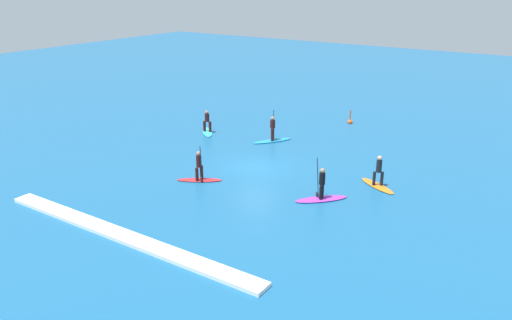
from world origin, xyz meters
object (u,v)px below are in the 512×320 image
surfer_on_purple_board (321,193)px  surfer_on_orange_board (378,179)px  surfer_on_red_board (199,173)px  surfer_on_blue_board (273,135)px  marker_buoy (350,121)px  surfer_on_teal_board (207,127)px

surfer_on_purple_board → surfer_on_orange_board: (1.80, 3.39, 0.08)m
surfer_on_red_board → surfer_on_orange_board: 10.14m
surfer_on_orange_board → surfer_on_blue_board: bearing=-172.5°
surfer_on_red_board → surfer_on_purple_board: 7.24m
surfer_on_blue_board → surfer_on_orange_board: size_ratio=1.11×
surfer_on_purple_board → marker_buoy: surfer_on_purple_board is taller
surfer_on_teal_board → surfer_on_orange_board: 14.91m
surfer_on_blue_board → marker_buoy: bearing=12.3°
marker_buoy → surfer_on_teal_board: bearing=-133.2°
surfer_on_blue_board → surfer_on_orange_board: surfer_on_blue_board is taller
surfer_on_red_board → surfer_on_blue_board: size_ratio=0.86×
surfer_on_teal_board → surfer_on_blue_board: surfer_on_blue_board is taller
surfer_on_purple_board → surfer_on_teal_board: surfer_on_purple_board is taller
surfer_on_red_board → surfer_on_teal_board: bearing=93.7°
surfer_on_teal_board → marker_buoy: surfer_on_teal_board is taller
surfer_on_orange_board → surfer_on_teal_board: bearing=-161.5°
surfer_on_red_board → surfer_on_purple_board: bearing=-20.6°
surfer_on_orange_board → marker_buoy: (-6.73, 11.36, -0.31)m
surfer_on_orange_board → surfer_on_red_board: bearing=-121.3°
surfer_on_red_board → surfer_on_orange_board: surfer_on_red_board is taller
surfer_on_purple_board → surfer_on_teal_board: size_ratio=1.15×
surfer_on_red_board → surfer_on_teal_board: 9.71m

